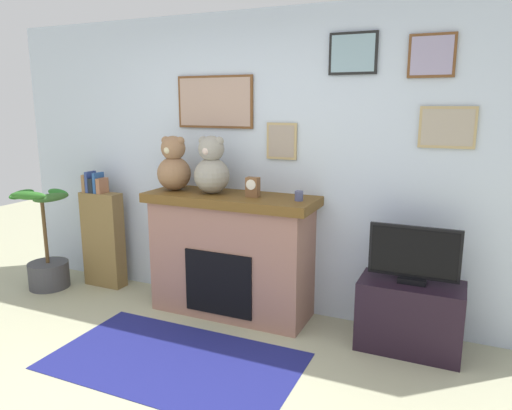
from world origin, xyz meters
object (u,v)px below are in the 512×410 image
object	(u,v)px
potted_plant	(47,257)
mantel_clock	(253,187)
bookshelf	(103,236)
fireplace	(231,254)
teddy_bear_tan	(212,168)
teddy_bear_cream	(174,166)
television	(414,255)
tv_stand	(410,316)
candle_jar	(299,196)

from	to	relation	value
potted_plant	mantel_clock	world-z (taller)	mantel_clock
bookshelf	fireplace	bearing A→B (deg)	-2.01
bookshelf	teddy_bear_tan	distance (m)	1.53
fireplace	teddy_bear_cream	distance (m)	0.93
television	mantel_clock	size ratio (longest dim) A/B	3.96
teddy_bear_tan	television	bearing A→B (deg)	-1.05
bookshelf	teddy_bear_cream	distance (m)	1.21
fireplace	tv_stand	world-z (taller)	fireplace
mantel_clock	teddy_bear_tan	bearing A→B (deg)	179.90
bookshelf	mantel_clock	xyz separation A→B (m)	(1.70, -0.07, 0.63)
potted_plant	teddy_bear_cream	size ratio (longest dim) A/B	2.13
fireplace	teddy_bear_tan	xyz separation A→B (m)	(-0.17, -0.02, 0.75)
fireplace	bookshelf	xyz separation A→B (m)	(-1.48, 0.05, -0.02)
tv_stand	mantel_clock	xyz separation A→B (m)	(-1.31, 0.03, 0.89)
candle_jar	teddy_bear_cream	xyz separation A→B (m)	(-1.17, -0.00, 0.18)
bookshelf	candle_jar	distance (m)	2.18
tv_stand	teddy_bear_tan	distance (m)	1.98
candle_jar	mantel_clock	xyz separation A→B (m)	(-0.40, -0.00, 0.04)
mantel_clock	teddy_bear_cream	distance (m)	0.78
bookshelf	tv_stand	bearing A→B (deg)	-1.91
bookshelf	television	bearing A→B (deg)	-1.93
bookshelf	candle_jar	xyz separation A→B (m)	(2.10, -0.07, 0.59)
fireplace	mantel_clock	distance (m)	0.65
teddy_bear_tan	potted_plant	bearing A→B (deg)	-172.93
bookshelf	teddy_bear_cream	xyz separation A→B (m)	(0.93, -0.07, 0.77)
fireplace	potted_plant	world-z (taller)	fireplace
teddy_bear_cream	fireplace	bearing A→B (deg)	1.89
television	teddy_bear_tan	size ratio (longest dim) A/B	1.31
bookshelf	mantel_clock	distance (m)	1.81
mantel_clock	teddy_bear_cream	xyz separation A→B (m)	(-0.77, 0.00, 0.13)
television	teddy_bear_cream	bearing A→B (deg)	179.14
tv_stand	candle_jar	xyz separation A→B (m)	(-0.90, 0.03, 0.84)
potted_plant	teddy_bear_cream	distance (m)	1.72
fireplace	television	distance (m)	1.54
bookshelf	teddy_bear_tan	bearing A→B (deg)	-3.07
fireplace	mantel_clock	size ratio (longest dim) A/B	9.14
bookshelf	teddy_bear_tan	world-z (taller)	teddy_bear_tan
tv_stand	teddy_bear_tan	world-z (taller)	teddy_bear_tan
television	mantel_clock	world-z (taller)	mantel_clock
potted_plant	tv_stand	world-z (taller)	potted_plant
tv_stand	fireplace	bearing A→B (deg)	178.20
fireplace	bookshelf	distance (m)	1.49
potted_plant	teddy_bear_cream	bearing A→B (deg)	8.98
fireplace	television	xyz separation A→B (m)	(1.52, -0.05, 0.20)
television	teddy_bear_cream	distance (m)	2.15
candle_jar	potted_plant	bearing A→B (deg)	-175.07
mantel_clock	teddy_bear_tan	xyz separation A→B (m)	(-0.39, 0.00, 0.14)
candle_jar	tv_stand	bearing A→B (deg)	-1.91
bookshelf	television	world-z (taller)	bookshelf
bookshelf	teddy_bear_tan	size ratio (longest dim) A/B	2.37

